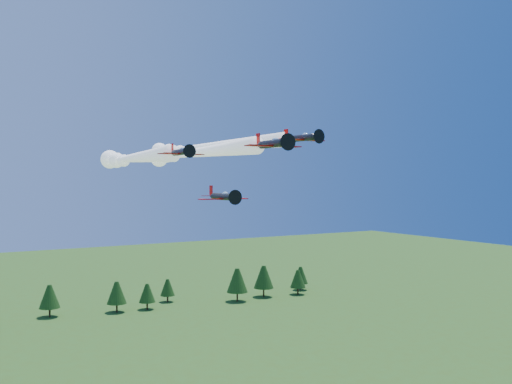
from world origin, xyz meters
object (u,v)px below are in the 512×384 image
plane_left (131,158)px  plane_slot (222,197)px  plane_lead (192,153)px  plane_right (202,147)px

plane_left → plane_slot: size_ratio=4.79×
plane_lead → plane_right: plane_right is taller
plane_left → plane_slot: plane_left is taller
plane_lead → plane_right: 13.17m
plane_left → plane_right: 19.38m
plane_lead → plane_right: bearing=59.8°
plane_lead → plane_left: size_ratio=1.25×
plane_left → plane_right: bearing=25.4°
plane_left → plane_slot: 21.24m
plane_lead → plane_left: plane_lead is taller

